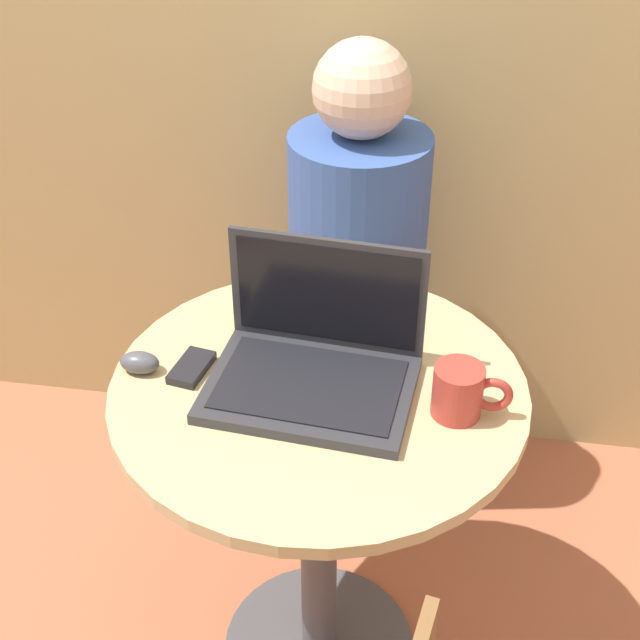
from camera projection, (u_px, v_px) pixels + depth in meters
round_table at (319, 469)px, 1.66m from camera, size 0.72×0.72×0.76m
laptop at (315, 358)px, 1.52m from camera, size 0.37×0.28×0.23m
cell_phone at (192, 367)px, 1.56m from camera, size 0.07×0.10×0.02m
computer_mouse at (140, 363)px, 1.56m from camera, size 0.07×0.04×0.04m
coffee_cup at (461, 391)px, 1.45m from camera, size 0.13×0.08×0.09m
person_seated at (361, 309)px, 2.18m from camera, size 0.35×0.50×1.18m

